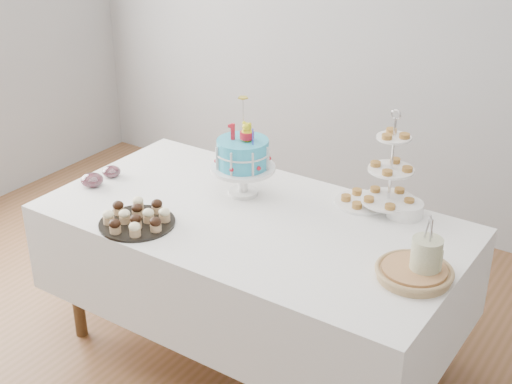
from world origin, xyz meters
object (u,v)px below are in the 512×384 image
Objects in this scene: cupcake_tray at (137,217)px; jam_bowl_b at (111,172)px; tiered_stand at (391,170)px; pastry_plate at (362,200)px; plate_stack at (405,209)px; jam_bowl_a at (92,180)px; birthday_cake at (243,169)px; pie at (414,272)px; utensil_pitcher at (426,257)px; table at (252,260)px.

cupcake_tray is 3.66× the size of jam_bowl_b.
tiered_stand is 0.23m from pastry_plate.
plate_stack reaches higher than jam_bowl_b.
jam_bowl_a is (-1.41, -0.57, -0.00)m from plate_stack.
birthday_cake is 0.58m from pastry_plate.
cupcake_tray is 1.05m from pastry_plate.
plate_stack is (-0.24, 0.47, 0.01)m from pie.
utensil_pitcher reaches higher than pastry_plate.
pie is 0.08m from utensil_pitcher.
pastry_plate is 1.32m from jam_bowl_a.
pastry_plate is at bearing 180.00° from plate_stack.
tiered_stand is at bearing -0.00° from pastry_plate.
jam_bowl_b is at bearing -160.01° from pastry_plate.
pastry_plate is (0.52, 0.23, -0.11)m from birthday_cake.
pastry_plate is (-0.13, 0.00, -0.19)m from tiered_stand.
jam_bowl_b reaches higher than pie.
birthday_cake is 0.78m from plate_stack.
utensil_pitcher reaches higher than jam_bowl_a.
birthday_cake reaches higher than utensil_pitcher.
tiered_stand reaches higher than jam_bowl_b.
cupcake_tray is at bearing -34.10° from jam_bowl_b.
plate_stack is at bearing 37.85° from cupcake_tray.
plate_stack is 0.63× the size of utensil_pitcher.
jam_bowl_a is (-0.84, -0.17, 0.26)m from table.
jam_bowl_a reaches higher than pie.
utensil_pitcher is (0.27, -0.45, 0.06)m from plate_stack.
utensil_pitcher reaches higher than table.
tiered_stand reaches higher than table.
table is at bearing -56.40° from birthday_cake.
jam_bowl_a is (-0.45, 0.17, -0.01)m from cupcake_tray.
plate_stack is at bearing 0.00° from tiered_stand.
pie is at bearing -1.14° from jam_bowl_b.
plate_stack is 0.53m from utensil_pitcher.
tiered_stand is at bearing -180.00° from plate_stack.
utensil_pitcher is (1.23, 0.29, 0.06)m from cupcake_tray.
cupcake_tray is 1.23m from pie.
cupcake_tray reaches higher than table.
tiered_stand is at bearing 18.15° from jam_bowl_b.
jam_bowl_b is at bearing -161.85° from tiered_stand.
table is 17.36× the size of jam_bowl_a.
jam_bowl_a reaches higher than table.
pastry_plate is at bearing 143.18° from utensil_pitcher.
tiered_stand is 1.84× the size of utensil_pitcher.
pastry_plate is 0.96× the size of utensil_pitcher.
pie is at bearing -142.58° from utensil_pitcher.
birthday_cake reaches higher than pastry_plate.
cupcake_tray is 1.21m from plate_stack.
jam_bowl_a is (-1.32, -0.57, -0.17)m from tiered_stand.
cupcake_tray reaches higher than jam_bowl_b.
plate_stack is (0.74, 0.23, -0.10)m from birthday_cake.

